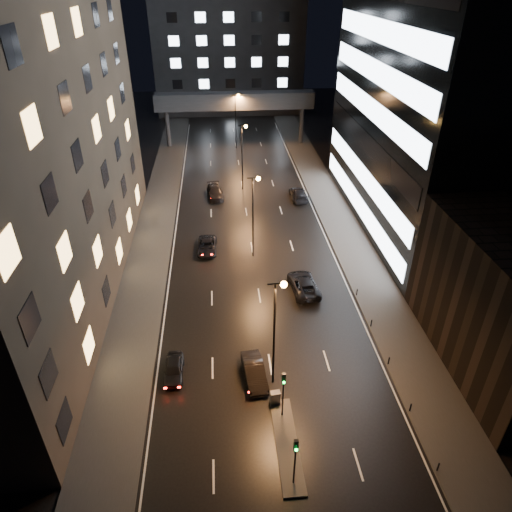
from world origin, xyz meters
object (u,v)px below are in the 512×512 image
(car_toward_a, at_px, (304,284))
(car_away_a, at_px, (174,369))
(utility_cabinet, at_px, (275,397))
(car_toward_b, at_px, (298,194))
(car_away_c, at_px, (207,246))
(car_away_d, at_px, (215,192))
(car_away_b, at_px, (254,372))

(car_toward_a, bearing_deg, car_away_a, 35.01)
(car_away_a, distance_m, utility_cabinet, 8.97)
(car_toward_b, xyz_separation_m, utility_cabinet, (-8.21, -37.96, -0.07))
(car_away_a, xyz_separation_m, car_away_c, (2.71, 20.14, 0.02))
(car_away_a, height_order, utility_cabinet, car_away_a)
(car_away_c, xyz_separation_m, car_toward_a, (10.30, -9.11, 0.10))
(car_away_d, relative_size, car_toward_b, 0.97)
(car_away_b, height_order, car_away_d, car_away_d)
(car_away_b, bearing_deg, car_away_a, 165.28)
(car_away_b, xyz_separation_m, car_toward_b, (9.61, 35.14, 0.04))
(car_away_b, relative_size, car_away_c, 0.93)
(car_toward_b, relative_size, utility_cabinet, 4.74)
(car_away_b, relative_size, car_toward_b, 0.84)
(car_away_c, bearing_deg, utility_cabinet, -75.48)
(car_toward_a, xyz_separation_m, car_toward_b, (3.32, 23.12, 0.01))
(car_away_b, bearing_deg, car_toward_a, 56.18)
(car_away_a, bearing_deg, car_toward_a, 39.92)
(car_away_a, bearing_deg, car_toward_b, 64.08)
(car_away_c, height_order, car_toward_a, car_toward_a)
(car_away_d, bearing_deg, car_toward_a, -76.54)
(car_away_b, bearing_deg, car_toward_b, 68.51)
(car_away_c, distance_m, car_toward_a, 13.75)
(car_away_a, bearing_deg, car_away_b, -8.88)
(car_away_d, bearing_deg, car_toward_b, -14.81)
(utility_cabinet, bearing_deg, car_away_a, 147.82)
(car_away_a, xyz_separation_m, utility_cabinet, (8.11, -3.82, 0.07))
(car_away_a, xyz_separation_m, car_toward_a, (13.01, 11.02, 0.12))
(utility_cabinet, bearing_deg, car_away_b, 109.49)
(car_toward_a, bearing_deg, utility_cabinet, 66.48)
(car_away_a, distance_m, car_toward_b, 37.84)
(car_away_b, distance_m, car_away_d, 37.03)
(car_toward_a, height_order, utility_cabinet, car_toward_a)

